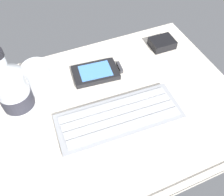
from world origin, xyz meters
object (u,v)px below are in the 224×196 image
object	(u,v)px
keyboard	(120,117)
water_bottle	(15,95)
handheld_device	(98,72)
charger_block	(162,43)
juice_cup	(39,80)

from	to	relation	value
keyboard	water_bottle	world-z (taller)	water_bottle
handheld_device	charger_block	world-z (taller)	charger_block
water_bottle	handheld_device	bearing A→B (deg)	20.16
juice_cup	water_bottle	world-z (taller)	water_bottle
water_bottle	charger_block	world-z (taller)	water_bottle
juice_cup	water_bottle	distance (cm)	10.65
keyboard	water_bottle	bearing A→B (deg)	157.72
keyboard	juice_cup	distance (cm)	21.97
handheld_device	water_bottle	xyz separation A→B (cm)	(-20.58, -7.56, 8.28)
keyboard	charger_block	size ratio (longest dim) A/B	4.21
handheld_device	charger_block	distance (cm)	22.14
juice_cup	charger_block	bearing A→B (deg)	5.08
water_bottle	juice_cup	bearing A→B (deg)	54.78
keyboard	juice_cup	bearing A→B (deg)	132.94
juice_cup	charger_block	distance (cm)	37.31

